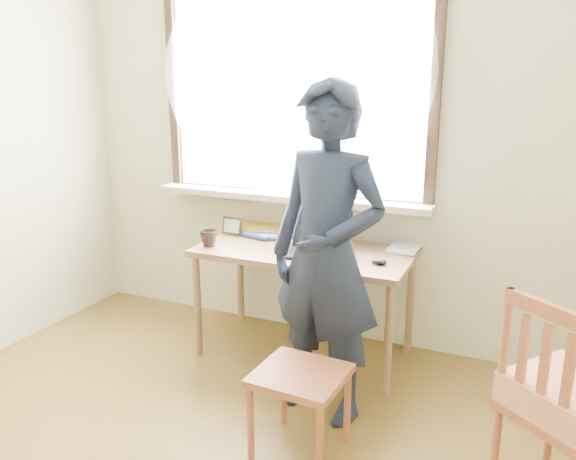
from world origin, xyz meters
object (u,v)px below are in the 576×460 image
at_px(mug_dark, 209,238).
at_px(person, 327,255).
at_px(mug_white, 301,230).
at_px(desk, 304,261).
at_px(work_chair, 300,384).
at_px(laptop, 320,243).
at_px(side_chair, 568,401).

height_order(mug_dark, person, person).
relative_size(mug_white, person, 0.08).
relative_size(desk, work_chair, 3.11).
distance_m(work_chair, person, 0.62).
bearing_deg(person, desk, 134.99).
distance_m(mug_white, person, 0.87).
distance_m(desk, laptop, 0.17).
xyz_separation_m(mug_dark, side_chair, (1.97, -0.62, -0.26)).
xyz_separation_m(work_chair, side_chair, (1.07, 0.09, 0.14)).
xyz_separation_m(laptop, person, (0.22, -0.49, 0.10)).
bearing_deg(side_chair, desk, 150.67).
xyz_separation_m(mug_dark, person, (0.88, -0.34, 0.10)).
distance_m(mug_dark, work_chair, 1.21).
xyz_separation_m(laptop, side_chair, (1.30, -0.76, -0.27)).
distance_m(laptop, person, 0.54).
bearing_deg(work_chair, side_chair, 4.75).
bearing_deg(person, side_chair, -1.61).
relative_size(mug_dark, work_chair, 0.26).
xyz_separation_m(desk, mug_white, (-0.12, 0.22, 0.12)).
bearing_deg(desk, person, -57.65).
bearing_deg(side_chair, work_chair, -175.25).
bearing_deg(mug_dark, laptop, 12.53).
distance_m(desk, side_chair, 1.62).
xyz_separation_m(desk, person, (0.33, -0.52, 0.22)).
bearing_deg(mug_dark, mug_white, 42.37).
relative_size(laptop, side_chair, 0.44).
xyz_separation_m(desk, work_chair, (0.34, -0.88, -0.28)).
xyz_separation_m(desk, side_chair, (1.41, -0.79, -0.14)).
height_order(work_chair, person, person).
xyz_separation_m(mug_dark, work_chair, (0.90, -0.70, -0.40)).
relative_size(side_chair, person, 0.54).
relative_size(laptop, mug_white, 2.95).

